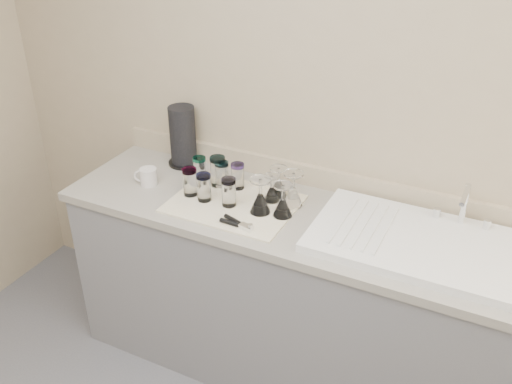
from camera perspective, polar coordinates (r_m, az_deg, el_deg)
The scene contains 19 objects.
room_envelope at distance 1.29m, azimuth -17.77°, elevation -2.49°, with size 3.54×3.50×2.52m.
counter_unit at distance 2.75m, azimuth 2.96°, elevation -10.12°, with size 2.06×0.62×0.90m.
sink_unit at distance 2.36m, azimuth 15.70°, elevation -4.78°, with size 0.82×0.50×0.22m.
dish_towel at distance 2.55m, azimuth -2.25°, elevation -1.15°, with size 0.55×0.42×0.01m, color white.
tumbler_teal at distance 2.71m, azimuth -5.65°, elevation 2.30°, with size 0.06×0.06×0.12m.
tumbler_cyan at distance 2.66m, azimuth -3.84°, elevation 2.11°, with size 0.07×0.07×0.14m.
tumbler_purple at distance 2.64m, azimuth -1.85°, elevation 1.62°, with size 0.06×0.06×0.12m.
tumbler_magenta at distance 2.60m, azimuth -6.63°, elevation 1.04°, with size 0.07×0.07×0.13m.
tumbler_blue at distance 2.55m, azimuth -5.23°, elevation 0.49°, with size 0.07×0.07×0.13m.
tumbler_lavender at distance 2.50m, azimuth -2.74°, elevation -0.00°, with size 0.07×0.07×0.13m.
tumbler_extra at distance 2.66m, azimuth -3.40°, elevation 1.83°, with size 0.06×0.06×0.12m.
goblet_back_left at distance 2.55m, azimuth 1.57°, elevation -0.00°, with size 0.07×0.07×0.13m.
goblet_back_right at distance 2.52m, azimuth 3.71°, elevation -0.16°, with size 0.09×0.09×0.16m.
goblet_front_left at distance 2.45m, azimuth 0.43°, elevation -0.89°, with size 0.09×0.09×0.16m.
goblet_front_right at distance 2.43m, azimuth 2.69°, elevation -1.32°, with size 0.08×0.08×0.15m.
goblet_extra at distance 2.58m, azimuth 2.25°, elevation 0.60°, with size 0.08×0.08×0.14m.
can_opener at distance 2.38m, azimuth -1.89°, elevation -3.17°, with size 0.16×0.07×0.02m.
white_mug at distance 2.74m, azimuth -10.76°, elevation 1.52°, with size 0.12×0.10×0.08m.
paper_towel_roll at distance 2.87m, azimuth -7.33°, elevation 5.51°, with size 0.16×0.16×0.30m.
Camera 1 is at (0.81, -0.75, 2.21)m, focal length 40.00 mm.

